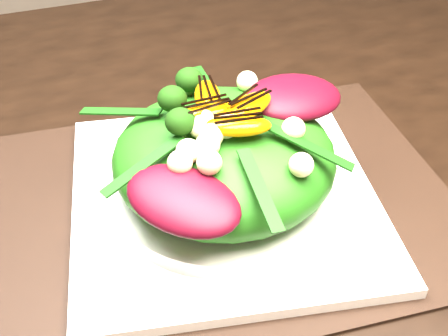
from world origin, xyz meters
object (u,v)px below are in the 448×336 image
object	(u,v)px
dining_table	(293,160)
placemat	(224,203)
plate_base	(224,197)
orange_segment	(212,104)
salad_bowl	(224,187)
lettuce_mound	(224,157)

from	to	relation	value
dining_table	placemat	world-z (taller)	dining_table
dining_table	plate_base	xyz separation A→B (m)	(-0.10, -0.06, 0.03)
placemat	orange_segment	bearing A→B (deg)	104.91
dining_table	salad_bowl	distance (m)	0.13
orange_segment	dining_table	bearing A→B (deg)	22.60
plate_base	salad_bowl	world-z (taller)	salad_bowl
salad_bowl	lettuce_mound	xyz separation A→B (m)	(0.00, 0.00, 0.04)
plate_base	orange_segment	world-z (taller)	orange_segment
dining_table	orange_segment	size ratio (longest dim) A/B	28.36
lettuce_mound	orange_segment	world-z (taller)	orange_segment
orange_segment	plate_base	bearing A→B (deg)	-75.09
placemat	orange_segment	distance (m)	0.10
placemat	salad_bowl	world-z (taller)	salad_bowl
placemat	orange_segment	size ratio (longest dim) A/B	7.76
salad_bowl	orange_segment	xyz separation A→B (m)	(-0.00, 0.02, 0.08)
placemat	salad_bowl	size ratio (longest dim) A/B	2.05
lettuce_mound	orange_segment	bearing A→B (deg)	104.91
orange_segment	lettuce_mound	bearing A→B (deg)	-75.09
salad_bowl	lettuce_mound	size ratio (longest dim) A/B	1.05
dining_table	plate_base	bearing A→B (deg)	-149.04
orange_segment	placemat	bearing A→B (deg)	-75.09
placemat	orange_segment	world-z (taller)	orange_segment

